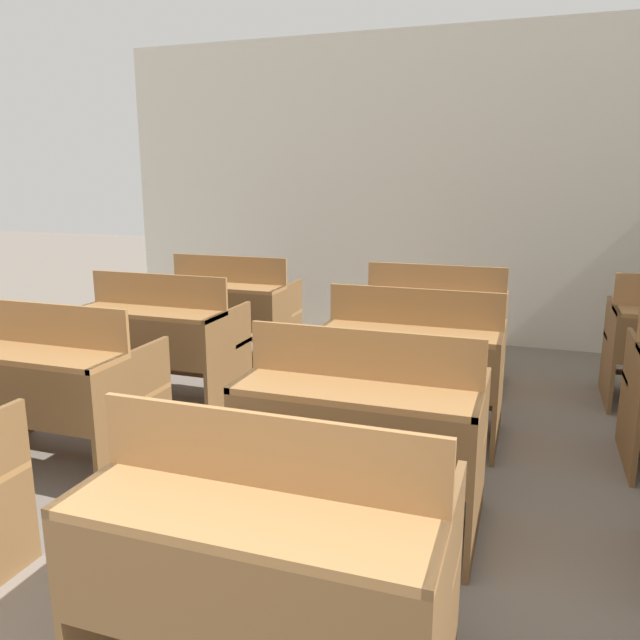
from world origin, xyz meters
The scene contains 8 objects.
wall_back centered at (0.00, 5.88, 1.50)m, with size 6.81×0.06×3.00m.
bench_front_center centered at (0.21, 1.14, 0.49)m, with size 1.09×0.69×0.96m.
bench_second_left centered at (-1.60, 2.23, 0.49)m, with size 1.09×0.69×0.96m.
bench_second_center centered at (0.21, 2.21, 0.49)m, with size 1.09×0.69×0.96m.
bench_third_left centered at (-1.60, 3.34, 0.49)m, with size 1.09×0.69×0.96m.
bench_third_center centered at (0.23, 3.35, 0.49)m, with size 1.09×0.69×0.96m.
bench_back_left centered at (-1.60, 4.44, 0.49)m, with size 1.09×0.69×0.96m.
bench_back_center centered at (0.19, 4.46, 0.49)m, with size 1.09×0.69×0.96m.
Camera 1 is at (0.90, -0.39, 1.62)m, focal length 35.00 mm.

